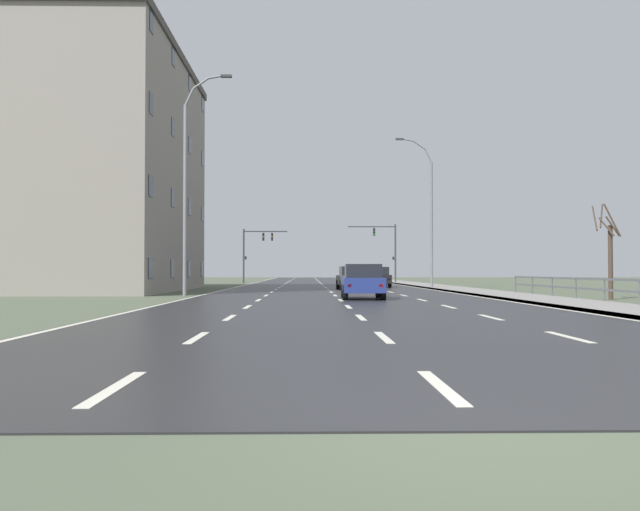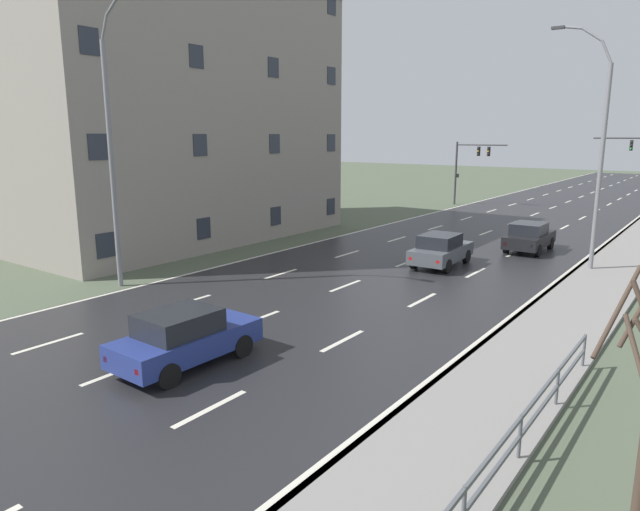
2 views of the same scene
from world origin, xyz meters
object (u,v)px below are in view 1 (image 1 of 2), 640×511
Objects in this scene: street_lamp_left_bank at (188,187)px; car_mid_centre at (377,277)px; traffic_signal_left at (255,246)px; brick_building at (84,172)px; car_distant at (352,278)px; street_lamp_midground at (429,215)px; car_near_left at (363,281)px; traffic_signal_right at (387,244)px.

car_mid_centre is at bearing 56.67° from street_lamp_left_bank.
traffic_signal_left reaches higher than car_mid_centre.
car_mid_centre is 22.34m from brick_building.
street_lamp_midground is at bearing 26.29° from car_distant.
street_lamp_left_bank is 21.28m from car_mid_centre.
street_lamp_left_bank is at bearing -48.19° from brick_building.
traffic_signal_left is at bearing 120.33° from car_mid_centre.
car_near_left is at bearing -24.87° from street_lamp_left_bank.
car_mid_centre is 0.99× the size of car_distant.
street_lamp_left_bank is at bearing -131.42° from car_distant.
street_lamp_left_bank reaches higher than car_distant.
car_near_left is (7.83, -39.02, -3.02)m from traffic_signal_left.
brick_building is (-23.17, -5.18, 2.31)m from street_lamp_midground.
street_lamp_left_bank is 2.74× the size of car_mid_centre.
street_lamp_left_bank reaches higher than car_mid_centre.
traffic_signal_right is 13.85m from traffic_signal_left.
brick_building reaches higher than street_lamp_midground.
brick_building is at bearing -167.40° from street_lamp_midground.
car_near_left and car_distant have the same top height.
traffic_signal_right is at bearing 68.44° from street_lamp_left_bank.
street_lamp_midground is at bearing -40.45° from car_mid_centre.
traffic_signal_right is 1.49× the size of car_near_left.
street_lamp_left_bank is 2.02× the size of traffic_signal_left.
traffic_signal_right is at bearing 91.10° from street_lamp_midground.
street_lamp_midground is 0.55× the size of brick_building.
traffic_signal_left is (0.69, 35.07, -1.70)m from street_lamp_left_bank.
car_mid_centre and car_near_left have the same top height.
traffic_signal_left is at bearing 88.87° from street_lamp_left_bank.
street_lamp_left_bank reaches higher than car_near_left.
car_near_left is at bearing -109.08° from street_lamp_midground.
traffic_signal_right is 1.50× the size of car_mid_centre.
car_near_left is (-6.36, -18.39, -4.53)m from street_lamp_midground.
street_lamp_midground is 1.96× the size of traffic_signal_left.
car_distant is (9.05, 11.23, -4.73)m from street_lamp_left_bank.
traffic_signal_left is at bearing -173.67° from traffic_signal_right.
car_distant is (8.36, -23.84, -3.02)m from traffic_signal_left.
street_lamp_midground is 8.05m from car_distant.
traffic_signal_left is 20.94m from car_mid_centre.
street_lamp_left_bank is at bearing -124.09° from car_mid_centre.
traffic_signal_left is 27.59m from brick_building.
brick_building reaches higher than car_distant.
brick_building reaches higher than car_near_left.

